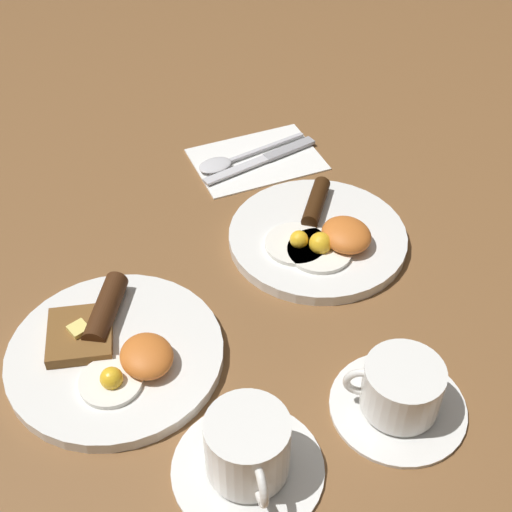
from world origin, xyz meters
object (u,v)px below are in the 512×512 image
(teacup_far, at_px, (248,452))
(spoon, at_px, (226,161))
(breakfast_plate_near, at_px, (320,236))
(knife, at_px, (267,158))
(teacup_near, at_px, (400,392))
(breakfast_plate_far, at_px, (115,351))

(teacup_far, xyz_separation_m, spoon, (0.46, -0.21, -0.02))
(breakfast_plate_near, height_order, teacup_far, teacup_far)
(knife, xyz_separation_m, spoon, (0.02, 0.06, 0.00))
(teacup_far, relative_size, spoon, 0.81)
(breakfast_plate_near, distance_m, teacup_far, 0.35)
(teacup_far, bearing_deg, knife, -31.23)
(spoon, bearing_deg, teacup_near, 81.37)
(breakfast_plate_far, bearing_deg, breakfast_plate_near, -79.85)
(breakfast_plate_near, height_order, spoon, breakfast_plate_near)
(breakfast_plate_far, height_order, spoon, breakfast_plate_far)
(breakfast_plate_near, relative_size, teacup_far, 1.56)
(knife, bearing_deg, teacup_far, 53.17)
(teacup_near, xyz_separation_m, spoon, (0.47, -0.04, -0.02))
(breakfast_plate_far, distance_m, teacup_far, 0.21)
(teacup_far, distance_m, knife, 0.52)
(breakfast_plate_near, xyz_separation_m, breakfast_plate_far, (-0.05, 0.30, -0.00))
(breakfast_plate_near, distance_m, teacup_near, 0.27)
(breakfast_plate_far, bearing_deg, spoon, -45.54)
(spoon, bearing_deg, breakfast_plate_far, 40.35)
(breakfast_plate_near, height_order, knife, breakfast_plate_near)
(teacup_far, height_order, spoon, teacup_far)
(breakfast_plate_far, distance_m, knife, 0.42)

